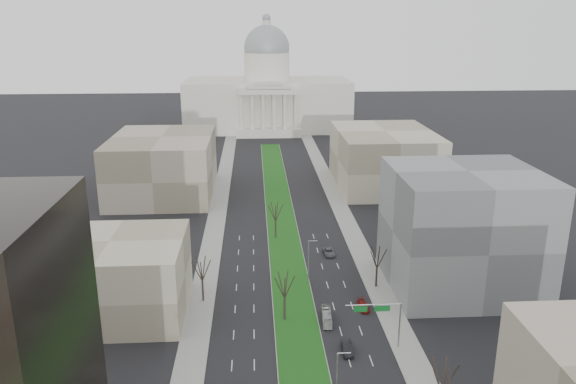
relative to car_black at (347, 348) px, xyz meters
name	(u,v)px	position (x,y,z in m)	size (l,w,h in m)	color
ground	(284,238)	(-7.57, 50.90, -0.75)	(600.00, 600.00, 0.00)	black
median	(284,239)	(-7.57, 49.89, -0.65)	(8.00, 222.03, 0.20)	#999993
sidewalk_left	(205,285)	(-25.07, 25.90, -0.68)	(5.00, 330.00, 0.15)	gray
sidewalk_right	(374,280)	(9.93, 25.90, -0.68)	(5.00, 330.00, 0.15)	gray
capitol	(267,96)	(-7.57, 200.49, 15.55)	(80.00, 46.00, 55.00)	beige
building_beige_left	(113,277)	(-40.57, 15.90, 6.25)	(26.00, 22.00, 14.00)	gray
building_grey_right	(463,229)	(26.43, 22.90, 11.25)	(28.00, 26.00, 24.00)	slate
building_far_left	(163,165)	(-42.57, 90.90, 8.25)	(30.00, 40.00, 18.00)	gray
building_far_right	(384,158)	(27.43, 95.90, 8.25)	(30.00, 40.00, 18.00)	gray
tree_left_far	(202,269)	(-24.77, 18.90, 6.09)	(5.28, 5.28, 9.50)	black
tree_right_mid	(443,376)	(9.63, -17.10, 6.40)	(5.52, 5.52, 9.94)	black
tree_right_far	(377,257)	(9.63, 22.90, 5.78)	(5.04, 5.04, 9.07)	black
tree_median_b	(285,285)	(-9.57, 10.90, 6.25)	(5.40, 5.40, 9.72)	black
tree_median_c	(275,211)	(-9.57, 50.90, 6.25)	(5.40, 5.40, 9.72)	black
streetlamp_median_b	(337,381)	(-3.81, -14.10, 4.06)	(1.90, 0.20, 9.16)	gray
streetlamp_median_c	(309,261)	(-3.81, 25.90, 4.06)	(1.90, 0.20, 9.16)	gray
mast_arm_signs	(384,315)	(5.92, 0.93, 5.36)	(9.12, 0.24, 8.09)	gray
car_black	(347,348)	(0.00, 0.00, 0.00)	(1.59, 4.56, 1.50)	black
car_red	(363,306)	(5.31, 14.05, -0.12)	(1.78, 4.38, 1.27)	maroon
car_grey_far	(329,252)	(2.22, 39.75, -0.06)	(2.29, 4.97, 1.38)	#4C5053
box_van	(327,316)	(-2.07, 10.00, 0.18)	(1.56, 6.69, 1.86)	#B8B8B8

